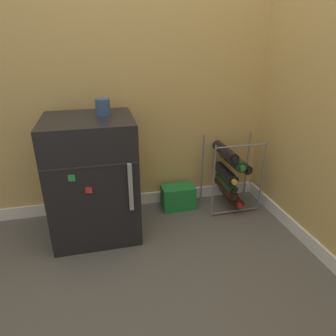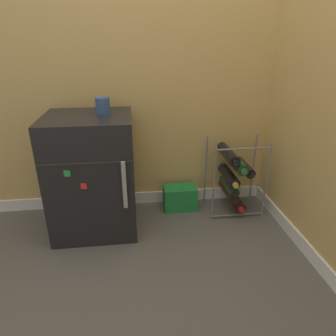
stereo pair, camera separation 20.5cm
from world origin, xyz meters
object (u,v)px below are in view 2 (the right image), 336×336
at_px(soda_box, 180,198).
at_px(fridge_top_cup, 103,106).
at_px(mini_fridge, 93,175).
at_px(wine_rack, 233,177).

bearing_deg(soda_box, fridge_top_cup, -166.80).
xyz_separation_m(mini_fridge, wine_rack, (0.98, 0.09, -0.11)).
bearing_deg(wine_rack, fridge_top_cup, -176.71).
distance_m(soda_box, fridge_top_cup, 0.91).
bearing_deg(soda_box, mini_fridge, -165.25).
height_order(wine_rack, soda_box, wine_rack).
bearing_deg(wine_rack, soda_box, 169.77).
relative_size(soda_box, fridge_top_cup, 2.48).
distance_m(wine_rack, soda_box, 0.43).
bearing_deg(fridge_top_cup, soda_box, 13.20).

